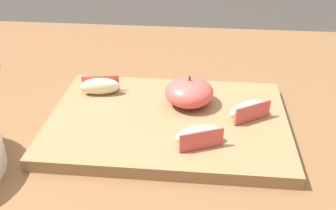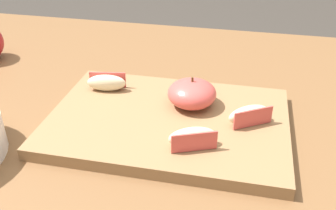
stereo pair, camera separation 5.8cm
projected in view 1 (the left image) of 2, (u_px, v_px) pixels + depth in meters
The scene contains 6 objects.
dining_table at pixel (152, 174), 0.65m from camera, with size 1.30×0.92×0.74m.
cutting_board at pixel (168, 121), 0.60m from camera, with size 0.36×0.25×0.02m.
apple_half_skin_up at pixel (189, 92), 0.61m from camera, with size 0.08×0.08×0.05m.
apple_wedge_left at pixel (199, 136), 0.52m from camera, with size 0.07×0.05×0.03m.
apple_wedge_right at pixel (249, 110), 0.58m from camera, with size 0.07×0.05×0.03m.
apple_wedge_middle at pixel (100, 86), 0.65m from camera, with size 0.07×0.03×0.03m.
Camera 1 is at (0.08, -0.50, 1.08)m, focal length 41.47 mm.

